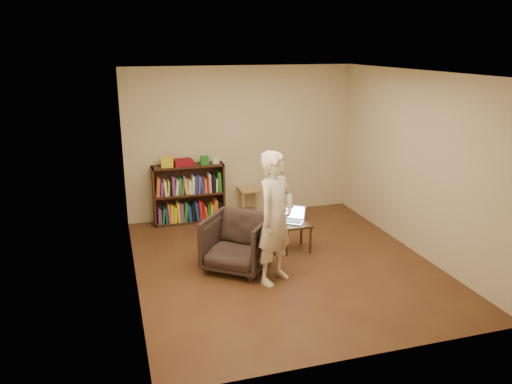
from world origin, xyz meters
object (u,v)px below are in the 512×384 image
object	(u,v)px
bookshelf	(189,197)
laptop	(294,218)
stool	(249,193)
person	(275,218)
side_table	(295,227)
armchair	(237,243)

from	to	relation	value
bookshelf	laptop	bearing A→B (deg)	-51.13
stool	person	bearing A→B (deg)	-98.18
bookshelf	side_table	size ratio (longest dim) A/B	2.82
bookshelf	person	world-z (taller)	person
side_table	laptop	size ratio (longest dim) A/B	1.04
bookshelf	stool	distance (m)	1.05
side_table	person	world-z (taller)	person
laptop	person	xyz separation A→B (m)	(-0.60, -0.93, 0.37)
bookshelf	laptop	size ratio (longest dim) A/B	2.93
stool	person	world-z (taller)	person
bookshelf	stool	xyz separation A→B (m)	(1.05, -0.06, -0.01)
laptop	person	world-z (taller)	person
laptop	person	size ratio (longest dim) A/B	0.24
side_table	person	xyz separation A→B (m)	(-0.60, -0.86, 0.50)
laptop	bookshelf	bearing A→B (deg)	164.62
stool	side_table	xyz separation A→B (m)	(0.24, -1.61, -0.08)
laptop	side_table	bearing A→B (deg)	-58.34
side_table	laptop	xyz separation A→B (m)	(0.00, 0.06, 0.13)
armchair	side_table	world-z (taller)	armchair
side_table	person	distance (m)	1.16
stool	armchair	size ratio (longest dim) A/B	0.65
bookshelf	side_table	world-z (taller)	bookshelf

